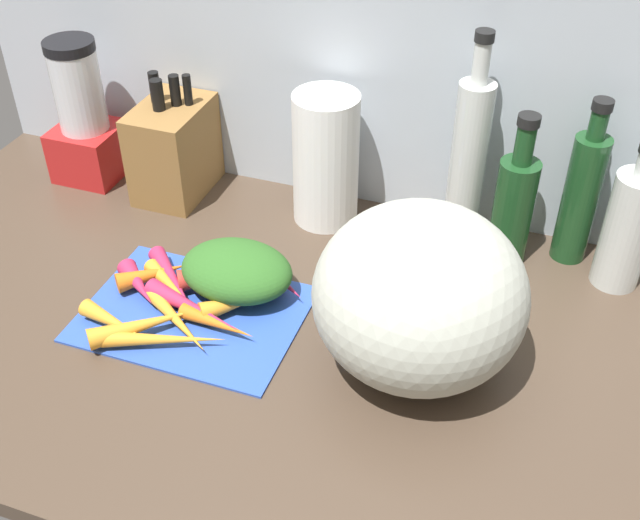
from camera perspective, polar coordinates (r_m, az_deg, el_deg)
ground_plane at (r=116.04cm, az=2.61°, el=-6.69°), size 170.00×80.00×3.00cm
wall_back at (r=130.10cm, az=8.33°, el=14.97°), size 170.00×3.00×60.00cm
cutting_board at (r=120.88cm, az=-9.23°, el=-3.82°), size 32.84×24.46×0.80cm
carrot_0 at (r=114.90cm, az=-11.28°, el=-5.68°), size 17.61×8.27×2.48cm
carrot_1 at (r=117.24cm, az=-12.71°, el=-4.62°), size 13.87×13.32×3.22cm
carrot_2 at (r=119.01cm, az=-14.76°, el=-4.42°), size 12.35×5.65×2.74cm
carrot_3 at (r=125.02cm, az=-10.70°, el=-1.28°), size 12.76×11.74×2.85cm
carrot_4 at (r=123.79cm, az=-7.63°, el=-1.13°), size 11.71×9.45×3.60cm
carrot_5 at (r=116.12cm, az=-7.48°, el=-4.60°), size 12.55×4.18×2.50cm
carrot_6 at (r=117.56cm, az=-10.38°, el=-4.36°), size 14.63×10.75×2.41cm
carrot_7 at (r=118.63cm, az=-9.20°, el=-3.50°), size 17.52×7.33×3.15cm
carrot_8 at (r=123.60cm, az=-10.75°, el=-1.92°), size 12.64×9.32×2.52cm
carrot_9 at (r=124.51cm, az=-13.06°, el=-1.77°), size 10.14×9.00×3.16cm
carrot_10 at (r=119.07cm, az=-6.12°, el=-3.00°), size 9.94×9.57×3.10cm
carrot_11 at (r=126.09cm, az=-12.08°, el=-1.01°), size 10.34×10.20×3.21cm
carrot_12 at (r=123.04cm, az=-3.05°, el=-1.34°), size 11.42×8.60×2.70cm
carrot_greens_pile at (r=121.20cm, az=-6.08°, el=-0.78°), size 17.74×13.65×7.51cm
winter_squash at (r=104.66cm, az=7.25°, el=-2.61°), size 28.80×28.61×24.82cm
knife_block at (r=145.51cm, az=-10.58°, el=8.00°), size 11.25×16.39×22.62cm
blender_appliance at (r=153.03cm, az=-16.79°, el=9.73°), size 11.78×11.78×26.85cm
paper_towel_roll at (r=133.99cm, az=0.42°, el=7.35°), size 11.30×11.30×23.53cm
bottle_0 at (r=129.66cm, az=10.74°, el=7.26°), size 5.85×5.85×36.52cm
bottle_1 at (r=128.39cm, az=13.91°, el=3.86°), size 6.44×6.44×26.22cm
bottle_2 at (r=130.92cm, az=18.46°, el=4.53°), size 5.70×5.70×28.40cm
bottle_3 at (r=128.51cm, az=21.50°, el=2.18°), size 7.42×7.42×25.17cm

